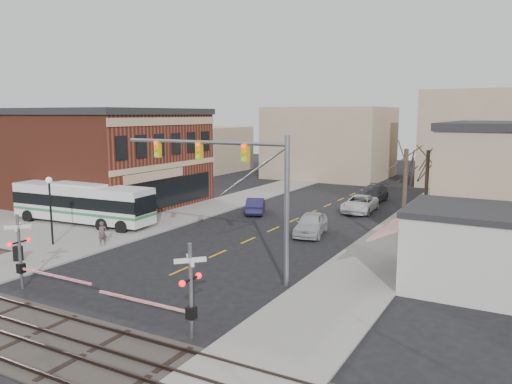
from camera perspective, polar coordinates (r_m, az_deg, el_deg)
ground at (r=28.37m, az=-11.12°, el=-9.89°), size 160.00×160.00×0.00m
sidewalk_west at (r=49.44m, az=-4.70°, el=-1.61°), size 5.00×60.00×0.12m
sidewalk_east at (r=42.21m, az=17.39°, el=-3.82°), size 5.00×60.00×0.12m
ballast_strip at (r=23.26m, az=-24.29°, el=-14.77°), size 160.00×5.00×0.06m
rail_tracks at (r=23.23m, az=-24.31°, el=-14.57°), size 160.00×3.91×0.14m
brick_building at (r=57.63m, az=-21.74°, el=4.05°), size 30.40×15.40×9.60m
awning_shop at (r=28.36m, az=25.13°, el=-6.04°), size 9.74×6.20×4.30m
tree_east_a at (r=33.66m, az=16.57°, el=-0.99°), size 0.28×0.28×6.75m
tree_east_b at (r=39.46m, az=18.87°, el=-0.01°), size 0.28×0.28×6.30m
tree_east_c at (r=47.21m, az=20.85°, el=1.83°), size 0.28×0.28×7.20m
transit_bus at (r=43.49m, az=-19.23°, el=-1.13°), size 12.96×3.74×3.29m
traffic_signal_mast at (r=27.17m, az=-1.99°, el=1.95°), size 10.72×0.30×8.00m
rr_crossing_west at (r=28.49m, az=-24.87°, el=-6.36°), size 5.60×1.36×4.00m
rr_crossing_east at (r=20.87m, az=-8.42°, el=-11.07°), size 5.60×1.36×4.00m
street_lamp at (r=36.84m, az=-22.49°, el=-0.53°), size 0.44×0.44×4.72m
trash_bin at (r=34.29m, az=-25.55°, el=-6.34°), size 0.60×0.60×0.88m
car_a at (r=37.99m, az=6.28°, el=-3.64°), size 2.91×5.25×1.69m
car_b at (r=45.88m, az=-0.05°, el=-1.55°), size 3.28×4.69×1.47m
car_c at (r=47.44m, az=11.76°, el=-1.34°), size 2.86×5.70×1.55m
car_d at (r=53.20m, az=13.13°, el=-0.21°), size 2.45×5.83×1.68m
pedestrian_near at (r=35.90m, az=-17.13°, el=-4.55°), size 0.61×0.72×1.67m
pedestrian_far at (r=40.31m, az=-14.33°, el=-2.81°), size 1.17×1.12×1.90m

